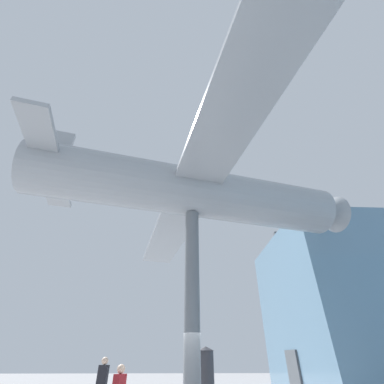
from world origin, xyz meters
TOP-DOWN VIEW (x-y plane):
  - glass_pavilion_left at (-9.41, 12.99)m, footprint 10.61×12.72m
  - support_pylon_central at (0.00, 0.00)m, footprint 0.54×0.54m
  - suspended_airplane at (-0.05, 0.21)m, footprint 19.27×14.60m
  - visitor_second at (-3.71, -3.51)m, footprint 0.28×0.43m
  - info_kiosk at (-7.20, 1.07)m, footprint 0.95×0.95m

SIDE VIEW (x-z plane):
  - visitor_second at x=-3.71m, z-range 0.17..2.05m
  - info_kiosk at x=-7.20m, z-range 0.03..2.43m
  - support_pylon_central at x=0.00m, z-range 0.00..6.85m
  - glass_pavilion_left at x=-9.41m, z-range -0.29..10.09m
  - suspended_airplane at x=-0.05m, z-range 6.40..9.47m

